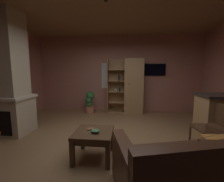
% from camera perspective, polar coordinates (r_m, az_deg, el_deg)
% --- Properties ---
extents(floor, '(6.06, 5.29, 0.02)m').
position_cam_1_polar(floor, '(3.14, -0.78, -20.52)').
color(floor, olive).
rests_on(floor, ground).
extents(wall_back, '(6.18, 0.06, 2.84)m').
position_cam_1_polar(wall_back, '(5.45, 2.43, 6.85)').
color(wall_back, '#AD7060').
rests_on(wall_back, ground).
extents(window_pane_back, '(0.61, 0.01, 0.94)m').
position_cam_1_polar(window_pane_back, '(5.44, -0.96, 6.12)').
color(window_pane_back, white).
extents(stone_fireplace, '(1.01, 0.77, 2.84)m').
position_cam_1_polar(stone_fireplace, '(4.17, -36.51, 3.50)').
color(stone_fireplace, '#BCAD8E').
rests_on(stone_fireplace, ground).
extents(bookshelf_cabinet, '(1.28, 0.41, 1.95)m').
position_cam_1_polar(bookshelf_cabinet, '(5.19, 7.73, 1.80)').
color(bookshelf_cabinet, '#A87F51').
rests_on(bookshelf_cabinet, ground).
extents(leather_couch, '(1.81, 1.32, 0.84)m').
position_cam_1_polar(leather_couch, '(2.11, 28.61, -26.83)').
color(leather_couch, '#4C2D1E').
rests_on(leather_couch, ground).
extents(coffee_table, '(0.63, 0.62, 0.48)m').
position_cam_1_polar(coffee_table, '(2.56, -7.32, -17.47)').
color(coffee_table, '#4C331E').
rests_on(coffee_table, ground).
extents(table_book_0, '(0.14, 0.12, 0.02)m').
position_cam_1_polar(table_book_0, '(2.59, -8.55, -14.75)').
color(table_book_0, brown).
rests_on(table_book_0, coffee_table).
extents(table_book_1, '(0.12, 0.11, 0.03)m').
position_cam_1_polar(table_book_1, '(2.43, -6.65, -15.59)').
color(table_book_1, '#387247').
rests_on(table_book_1, coffee_table).
extents(dining_chair, '(0.49, 0.49, 0.92)m').
position_cam_1_polar(dining_chair, '(3.19, 34.74, -10.89)').
color(dining_chair, '#4C331E').
rests_on(dining_chair, ground).
extents(potted_floor_plant, '(0.33, 0.32, 0.80)m').
position_cam_1_polar(potted_floor_plant, '(5.27, -8.94, -4.29)').
color(potted_floor_plant, '#B77051').
rests_on(potted_floor_plant, ground).
extents(wall_mounted_tv, '(0.77, 0.06, 0.43)m').
position_cam_1_polar(wall_mounted_tv, '(5.47, 16.64, 8.13)').
color(wall_mounted_tv, black).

